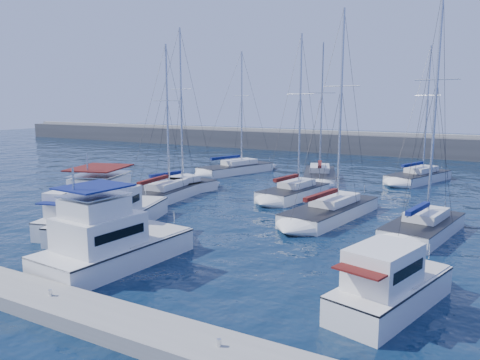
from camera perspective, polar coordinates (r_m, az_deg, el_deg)
The scene contains 17 objects.
ground at distance 28.70m, azimuth -4.50°, elevation -7.29°, with size 220.00×220.00×0.00m, color black.
breakwater at distance 76.65m, azimuth 17.75°, elevation 3.75°, with size 160.00×6.00×4.45m.
dock at distance 20.96m, azimuth -22.03°, elevation -13.68°, with size 40.00×2.20×0.60m, color gray.
dock_cleat_centre at distance 20.80m, azimuth -22.10°, elevation -12.60°, with size 0.16×0.16×0.25m, color silver.
dock_cleat_near_stbd at distance 15.83m, azimuth -2.57°, elevation -19.18°, with size 0.16×0.16×0.25m, color silver.
motor_yacht_port_outer at distance 32.31m, azimuth -18.98°, elevation -4.13°, with size 4.24×7.45×3.20m.
motor_yacht_port_inner at distance 31.59m, azimuth -15.69°, elevation -3.91°, with size 6.67×10.53×4.69m.
motor_yacht_stbd_inner at distance 24.87m, azimuth -15.56°, elevation -7.59°, with size 4.18×8.42×4.69m.
motor_yacht_stbd_outer at distance 20.11m, azimuth 17.66°, elevation -12.45°, with size 4.01×7.03×3.20m.
sailboat_mid_a at distance 42.76m, azimuth -7.70°, elevation -0.96°, with size 4.56×8.08×14.95m.
sailboat_mid_b at distance 40.32m, azimuth -9.26°, elevation -1.69°, with size 3.95×9.32×13.30m.
sailboat_mid_c at distance 40.67m, azimuth 6.59°, elevation -1.50°, with size 4.10×7.94×14.21m.
sailboat_mid_d at distance 34.35m, azimuth 11.06°, elevation -3.72°, with size 4.58×10.06×14.98m.
sailboat_mid_e at distance 31.62m, azimuth 21.45°, elevation -5.34°, with size 4.28×8.06×15.41m.
sailboat_back_a at distance 54.49m, azimuth -0.50°, elevation 1.39°, with size 5.91×9.87×14.19m.
sailboat_back_b at distance 50.12m, azimuth 9.66°, elevation 0.52°, with size 6.07×9.80×14.62m.
sailboat_back_c at distance 52.10m, azimuth 20.94°, elevation 0.37°, with size 5.70×9.17×14.18m.
Camera 1 is at (15.39, -22.73, 8.36)m, focal length 35.00 mm.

